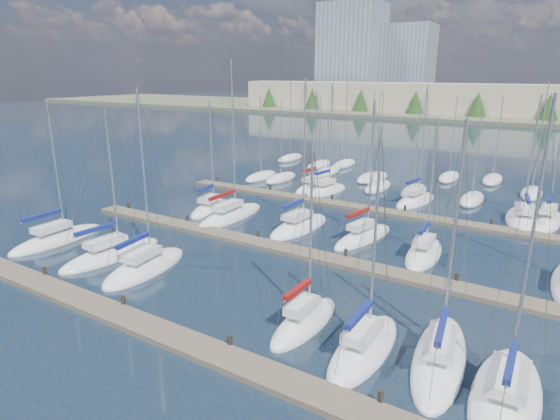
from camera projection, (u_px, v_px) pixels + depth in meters
The scene contains 23 objects.
ground at pixel (439, 163), 72.12m from camera, with size 400.00×400.00×0.00m, color #1E2D3D.
dock_near at pixel (161, 332), 25.09m from camera, with size 44.00×1.93×1.10m.
dock_mid at pixel (294, 251), 36.43m from camera, with size 44.00×1.93×1.10m.
dock_far at pixel (364, 208), 47.78m from camera, with size 44.00×1.93×1.10m.
sailboat_j at pixel (299, 226), 42.14m from camera, with size 3.25×8.37×13.83m.
sailboat_f at pixel (439, 358), 22.80m from camera, with size 3.60×8.91×12.43m.
sailboat_p at pixel (415, 201), 50.52m from camera, with size 3.61×7.87×12.98m.
sailboat_i at pixel (231, 216), 45.22m from camera, with size 2.97×9.64×15.41m.
sailboat_g at pixel (506, 396), 20.13m from camera, with size 3.03×8.20×13.60m.
sailboat_e at pixel (364, 348), 23.61m from camera, with size 2.47×7.41×11.96m.
sailboat_n at pixel (312, 188), 56.04m from camera, with size 2.43×6.78×12.34m.
sailboat_c at pixel (145, 267), 33.41m from camera, with size 4.04×8.32×13.36m.
sailboat_a at pixel (58, 239), 38.95m from camera, with size 2.84×8.60×12.24m.
sailboat_r at pixel (547, 220), 43.99m from camera, with size 2.56×8.31×13.56m.
sailboat_h at pixel (211, 209), 47.54m from camera, with size 3.82×7.14×11.67m.
sailboat_b at pixel (112, 255), 35.69m from camera, with size 3.25×8.72×11.85m.
sailboat_q at pixel (523, 220), 44.07m from camera, with size 4.33×8.95×12.41m.
sailboat_o at pixel (327, 191), 54.69m from camera, with size 3.51×7.21×13.15m.
sailboat_d at pixel (304, 322), 26.04m from camera, with size 2.03×6.48×11.00m.
sailboat_k at pixel (363, 237), 39.43m from camera, with size 3.51×8.15×12.19m.
sailboat_l at pixel (424, 253), 35.88m from camera, with size 2.86×7.36×11.20m.
distant_boats at pixel (373, 177), 61.10m from camera, with size 36.93×20.75×13.30m.
shoreline at pixel (471, 91), 149.53m from camera, with size 400.00×60.00×38.00m.
Camera 1 is at (17.26, -13.31, 13.61)m, focal length 30.00 mm.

